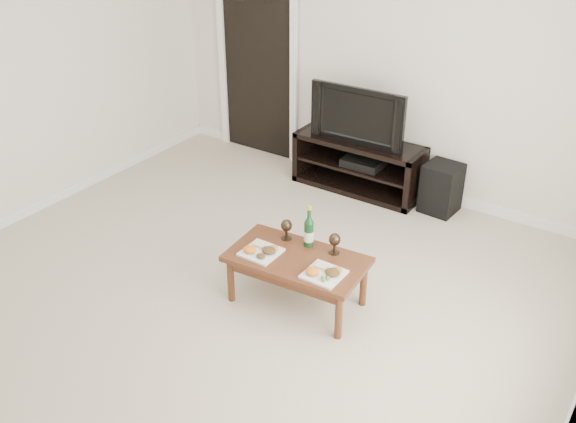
{
  "coord_description": "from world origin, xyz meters",
  "views": [
    {
      "loc": [
        2.63,
        -2.87,
        3.09
      ],
      "look_at": [
        0.26,
        0.65,
        0.7
      ],
      "focal_mm": 40.0,
      "sensor_mm": 36.0,
      "label": 1
    }
  ],
  "objects_px": {
    "media_console": "(358,165)",
    "television": "(361,113)",
    "subwoofer": "(441,188)",
    "coffee_table": "(297,280)"
  },
  "relations": [
    {
      "from": "media_console",
      "to": "television",
      "type": "height_order",
      "value": "television"
    },
    {
      "from": "subwoofer",
      "to": "coffee_table",
      "type": "height_order",
      "value": "subwoofer"
    },
    {
      "from": "media_console",
      "to": "coffee_table",
      "type": "relative_size",
      "value": 1.29
    },
    {
      "from": "media_console",
      "to": "subwoofer",
      "type": "height_order",
      "value": "media_console"
    },
    {
      "from": "media_console",
      "to": "subwoofer",
      "type": "bearing_deg",
      "value": 2.65
    },
    {
      "from": "media_console",
      "to": "subwoofer",
      "type": "xyz_separation_m",
      "value": [
        0.89,
        0.04,
        -0.03
      ]
    },
    {
      "from": "subwoofer",
      "to": "coffee_table",
      "type": "bearing_deg",
      "value": -95.85
    },
    {
      "from": "media_console",
      "to": "coffee_table",
      "type": "distance_m",
      "value": 2.05
    },
    {
      "from": "television",
      "to": "subwoofer",
      "type": "height_order",
      "value": "television"
    },
    {
      "from": "television",
      "to": "media_console",
      "type": "bearing_deg",
      "value": 0.0
    }
  ]
}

